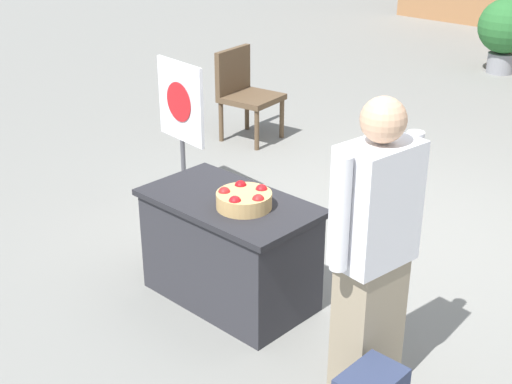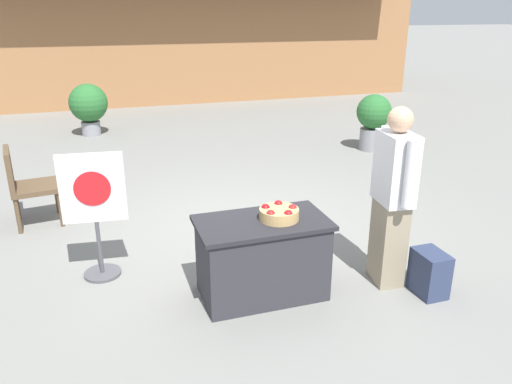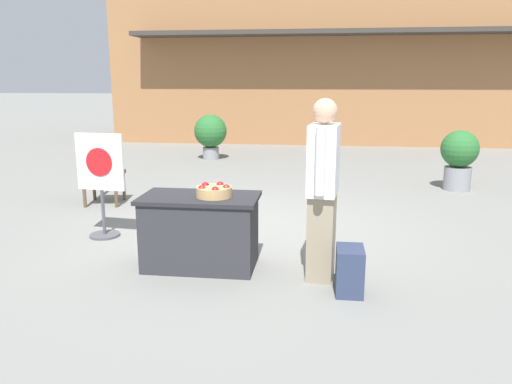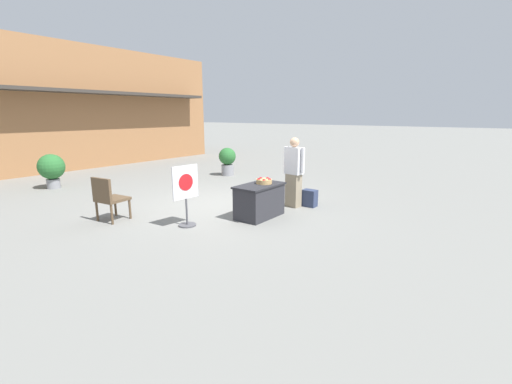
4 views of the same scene
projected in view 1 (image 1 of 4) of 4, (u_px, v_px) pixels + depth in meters
name	position (u px, v px, depth m)	size (l,w,h in m)	color
ground_plane	(375.00, 236.00, 5.70)	(120.00, 120.00, 0.00)	slate
display_table	(230.00, 250.00, 4.74)	(1.17, 0.66, 0.74)	#2D2D33
apple_basket	(244.00, 199.00, 4.46)	(0.35, 0.35, 0.13)	tan
person_visitor	(373.00, 253.00, 3.67)	(0.31, 0.61, 1.71)	gray
poster_board	(182.00, 128.00, 6.03)	(0.60, 0.36, 1.26)	#4C4C51
patio_chair	(244.00, 89.00, 7.61)	(0.62, 0.62, 0.96)	brown
potted_plant_far_left	(505.00, 29.00, 10.09)	(0.77, 0.77, 1.06)	gray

